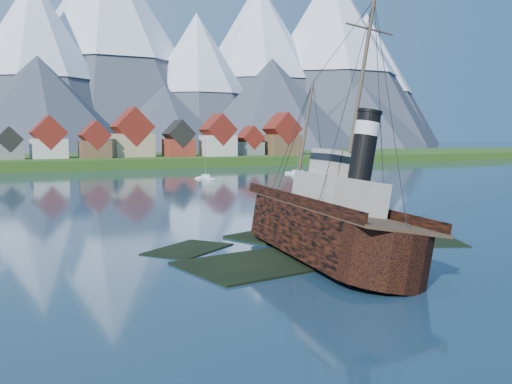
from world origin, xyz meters
name	(u,v)px	position (x,y,z in m)	size (l,w,h in m)	color
ground	(306,252)	(0.00, 0.00, 0.00)	(1400.00, 1400.00, 0.00)	#193246
shoal	(310,250)	(1.78, 2.15, -0.35)	(31.71, 21.24, 1.14)	black
shore_bank	(49,165)	(0.00, 170.00, 0.00)	(600.00, 80.00, 3.20)	#224614
seawall	(67,171)	(0.00, 132.00, 0.00)	(600.00, 2.50, 2.00)	#3F3D38
tugboat_wreck	(312,222)	(-0.04, -0.90, 2.87)	(6.66, 28.70, 22.75)	black
sailboat_d	(206,178)	(24.31, 83.55, 0.23)	(3.19, 7.47, 9.90)	white
sailboat_e	(298,174)	(52.98, 88.33, 0.22)	(3.15, 8.74, 9.91)	white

